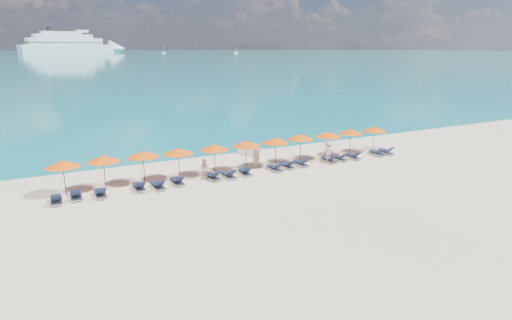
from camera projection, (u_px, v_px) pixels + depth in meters
name	position (u px, v px, depth m)	size (l,w,h in m)	color
ground	(277.00, 188.00, 27.66)	(1400.00, 1400.00, 0.00)	beige
sea	(41.00, 53.00, 594.80)	(1600.00, 1300.00, 0.01)	#1FA9B2
cruise_ship	(77.00, 45.00, 574.81)	(142.01, 60.95, 39.35)	white
sailboat_near	(164.00, 52.00, 557.12)	(5.16, 1.72, 9.47)	white
sailboat_far	(236.00, 52.00, 572.31)	(5.67, 1.89, 10.40)	white
jetski	(251.00, 150.00, 36.34)	(1.79, 2.49, 0.83)	silver
beachgoer_a	(256.00, 155.00, 32.32)	(0.69, 0.45, 1.90)	tan
beachgoer_b	(205.00, 169.00, 29.21)	(0.75, 0.43, 1.54)	tan
beachgoer_c	(328.00, 152.00, 33.59)	(1.13, 0.52, 1.75)	tan
umbrella_0	(62.00, 164.00, 25.92)	(2.10, 2.10, 2.28)	black
umbrella_1	(103.00, 159.00, 27.10)	(2.10, 2.10, 2.28)	black
umbrella_2	(143.00, 154.00, 28.22)	(2.10, 2.10, 2.28)	black
umbrella_3	(178.00, 151.00, 29.06)	(2.10, 2.10, 2.28)	black
umbrella_4	(214.00, 147.00, 30.19)	(2.10, 2.10, 2.28)	black
umbrella_5	(246.00, 143.00, 31.32)	(2.10, 2.10, 2.28)	black
umbrella_6	(276.00, 140.00, 32.35)	(2.10, 2.10, 2.28)	black
umbrella_7	(301.00, 137.00, 33.66)	(2.10, 2.10, 2.28)	black
umbrella_8	(328.00, 134.00, 34.58)	(2.10, 2.10, 2.28)	black
umbrella_9	(351.00, 131.00, 35.77)	(2.10, 2.10, 2.28)	black
umbrella_10	(374.00, 129.00, 36.86)	(2.10, 2.10, 2.28)	black
lounger_0	(56.00, 199.00, 25.01)	(0.69, 1.73, 0.66)	silver
lounger_1	(76.00, 195.00, 25.73)	(0.68, 1.72, 0.66)	silver
lounger_2	(100.00, 193.00, 26.11)	(0.64, 1.71, 0.66)	silver
lounger_3	(139.00, 186.00, 27.32)	(0.63, 1.70, 0.66)	silver
lounger_4	(158.00, 185.00, 27.57)	(0.71, 1.73, 0.66)	silver
lounger_5	(177.00, 181.00, 28.46)	(0.66, 1.71, 0.66)	silver
lounger_6	(213.00, 176.00, 29.47)	(0.78, 1.75, 0.66)	silver
lounger_7	(229.00, 175.00, 29.84)	(0.76, 1.75, 0.66)	silver
lounger_8	(245.00, 172.00, 30.58)	(0.78, 1.75, 0.66)	silver
lounger_9	(275.00, 168.00, 31.53)	(0.75, 1.74, 0.66)	silver
lounger_10	(288.00, 165.00, 32.22)	(0.63, 1.70, 0.66)	silver
lounger_11	(301.00, 163.00, 32.83)	(0.64, 1.71, 0.66)	silver
lounger_12	(329.00, 160.00, 33.79)	(0.75, 1.74, 0.66)	silver
lounger_13	(339.00, 158.00, 34.40)	(0.75, 1.74, 0.66)	silver
lounger_14	(353.00, 156.00, 34.86)	(0.77, 1.75, 0.66)	silver
lounger_15	(377.00, 153.00, 35.96)	(0.63, 1.70, 0.66)	silver
lounger_16	(386.00, 151.00, 36.45)	(0.64, 1.71, 0.66)	silver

